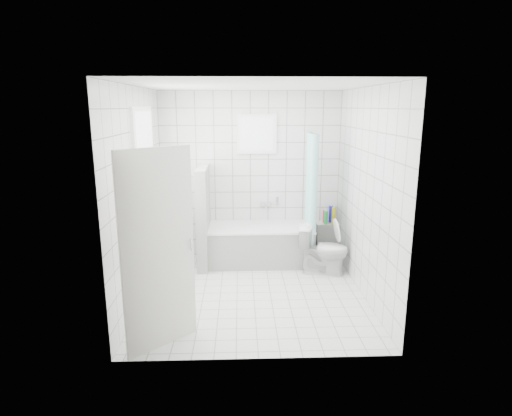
{
  "coord_description": "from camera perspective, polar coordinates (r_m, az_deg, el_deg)",
  "views": [
    {
      "loc": [
        -0.16,
        -5.16,
        2.36
      ],
      "look_at": [
        0.04,
        0.35,
        1.05
      ],
      "focal_mm": 30.0,
      "sensor_mm": 36.0,
      "label": 1
    }
  ],
  "objects": [
    {
      "name": "wall_right",
      "position": [
        5.49,
        14.43,
        1.82
      ],
      "size": [
        0.02,
        3.0,
        2.6
      ],
      "primitive_type": "cube",
      "color": "white",
      "rests_on": "ground"
    },
    {
      "name": "wall_left",
      "position": [
        5.41,
        -15.34,
        1.59
      ],
      "size": [
        0.02,
        3.0,
        2.6
      ],
      "primitive_type": "cube",
      "color": "white",
      "rests_on": "ground"
    },
    {
      "name": "sill_bottles",
      "position": [
        5.6,
        -13.8,
        -0.7
      ],
      "size": [
        0.17,
        0.79,
        0.32
      ],
      "color": "#E95AB3",
      "rests_on": "window_sill"
    },
    {
      "name": "curtain_rod",
      "position": [
        6.35,
        7.39,
        10.01
      ],
      "size": [
        0.02,
        0.8,
        0.02
      ],
      "primitive_type": "cylinder",
      "rotation": [
        1.57,
        0.0,
        0.0
      ],
      "color": "silver",
      "rests_on": "wall_back"
    },
    {
      "name": "window_left",
      "position": [
        5.64,
        -14.4,
        5.21
      ],
      "size": [
        0.01,
        0.9,
        1.4
      ],
      "primitive_type": "cube",
      "color": "white",
      "rests_on": "wall_left"
    },
    {
      "name": "window_back",
      "position": [
        6.63,
        0.13,
        9.82
      ],
      "size": [
        0.5,
        0.01,
        0.5
      ],
      "primitive_type": "cube",
      "color": "white",
      "rests_on": "wall_back"
    },
    {
      "name": "wall_front",
      "position": [
        3.81,
        0.38,
        -2.77
      ],
      "size": [
        2.8,
        0.02,
        2.6
      ],
      "primitive_type": "cube",
      "color": "white",
      "rests_on": "ground"
    },
    {
      "name": "partition_wall",
      "position": [
        6.46,
        -7.0,
        -1.16
      ],
      "size": [
        0.15,
        0.85,
        1.5
      ],
      "primitive_type": "cube",
      "color": "white",
      "rests_on": "ground"
    },
    {
      "name": "tiled_ledge",
      "position": [
        7.01,
        9.6,
        -4.14
      ],
      "size": [
        0.4,
        0.24,
        0.55
      ],
      "primitive_type": "cube",
      "color": "white",
      "rests_on": "ground"
    },
    {
      "name": "door",
      "position": [
        4.25,
        -12.85,
        -5.63
      ],
      "size": [
        0.62,
        0.57,
        2.0
      ],
      "primitive_type": "cube",
      "rotation": [
        0.0,
        0.0,
        -0.83
      ],
      "color": "silver",
      "rests_on": "ground"
    },
    {
      "name": "window_sill",
      "position": [
        5.77,
        -13.54,
        -2.06
      ],
      "size": [
        0.18,
        1.02,
        0.08
      ],
      "primitive_type": "cube",
      "color": "white",
      "rests_on": "wall_left"
    },
    {
      "name": "wall_back",
      "position": [
        6.74,
        -0.74,
        4.32
      ],
      "size": [
        2.8,
        0.02,
        2.6
      ],
      "primitive_type": "cube",
      "color": "white",
      "rests_on": "ground"
    },
    {
      "name": "ceiling",
      "position": [
        5.17,
        -0.36,
        16.03
      ],
      "size": [
        3.0,
        3.0,
        0.0
      ],
      "primitive_type": "plane",
      "rotation": [
        3.14,
        0.0,
        0.0
      ],
      "color": "white",
      "rests_on": "ground"
    },
    {
      "name": "ground",
      "position": [
        5.67,
        -0.32,
        -11.21
      ],
      "size": [
        3.0,
        3.0,
        0.0
      ],
      "primitive_type": "plane",
      "color": "white",
      "rests_on": "ground"
    },
    {
      "name": "shower_curtain",
      "position": [
        6.34,
        7.34,
        1.8
      ],
      "size": [
        0.14,
        0.48,
        1.78
      ],
      "primitive_type": null,
      "color": "#4EE5DA",
      "rests_on": "curtain_rod"
    },
    {
      "name": "ledge_bottles",
      "position": [
        6.87,
        9.75,
        -1.05
      ],
      "size": [
        0.18,
        0.2,
        0.27
      ],
      "color": "gold",
      "rests_on": "tiled_ledge"
    },
    {
      "name": "tub_faucet",
      "position": [
        6.8,
        1.33,
        0.53
      ],
      "size": [
        0.18,
        0.06,
        0.06
      ],
      "primitive_type": "cube",
      "color": "silver",
      "rests_on": "wall_back"
    },
    {
      "name": "toilet",
      "position": [
        6.26,
        9.0,
        -5.5
      ],
      "size": [
        0.77,
        0.54,
        0.71
      ],
      "primitive_type": "imported",
      "rotation": [
        0.0,
        0.0,
        1.34
      ],
      "color": "white",
      "rests_on": "ground"
    },
    {
      "name": "bathtub",
      "position": [
        6.62,
        0.61,
        -4.84
      ],
      "size": [
        1.59,
        0.77,
        0.58
      ],
      "color": "white",
      "rests_on": "ground"
    }
  ]
}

